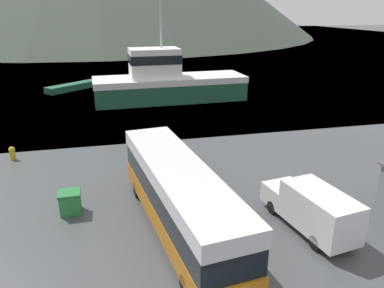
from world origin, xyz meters
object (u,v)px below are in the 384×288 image
storage_bin (70,202)px  small_boat (73,87)px  tour_bus (179,196)px  delivery_van (312,208)px  fishing_boat (167,81)px

storage_bin → small_boat: (-1.84, 32.74, -0.21)m
tour_bus → small_boat: (-7.08, 35.78, -1.52)m
tour_bus → small_boat: size_ratio=1.78×
delivery_van → storage_bin: size_ratio=4.79×
tour_bus → small_boat: bearing=93.9°
delivery_van → fishing_boat: 28.46m
delivery_van → storage_bin: 12.32m
tour_bus → storage_bin: (-5.25, 3.04, -1.31)m
tour_bus → fishing_boat: (3.99, 27.02, 0.29)m
storage_bin → small_boat: storage_bin is taller
delivery_van → storage_bin: (-11.51, 4.37, -0.59)m
fishing_boat → delivery_van: bearing=2.9°
storage_bin → delivery_van: bearing=-20.8°
delivery_van → storage_bin: bearing=150.2°
delivery_van → small_boat: 39.44m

